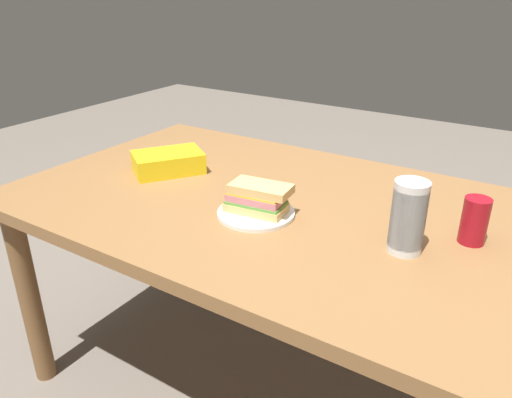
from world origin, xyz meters
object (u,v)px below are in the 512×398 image
(paper_plate, at_px, (256,213))
(chip_bag, at_px, (168,162))
(dining_table, at_px, (295,230))
(soda_can_red, at_px, (475,221))
(sandwich, at_px, (257,198))
(plastic_cup_stack, at_px, (408,217))

(paper_plate, bearing_deg, chip_bag, 164.31)
(paper_plate, bearing_deg, dining_table, 59.85)
(soda_can_red, height_order, chip_bag, soda_can_red)
(sandwich, relative_size, soda_can_red, 1.56)
(plastic_cup_stack, bearing_deg, soda_can_red, 45.88)
(chip_bag, bearing_deg, paper_plate, -70.90)
(chip_bag, bearing_deg, soda_can_red, -52.82)
(dining_table, xyz_separation_m, plastic_cup_stack, (0.35, -0.09, 0.17))
(dining_table, height_order, sandwich, sandwich)
(paper_plate, relative_size, soda_can_red, 1.81)
(soda_can_red, bearing_deg, sandwich, -163.35)
(dining_table, relative_size, soda_can_red, 14.47)
(dining_table, bearing_deg, soda_can_red, 5.96)
(dining_table, distance_m, soda_can_red, 0.50)
(soda_can_red, xyz_separation_m, chip_bag, (-0.99, -0.04, -0.03))
(sandwich, xyz_separation_m, soda_can_red, (0.54, 0.16, 0.01))
(dining_table, relative_size, plastic_cup_stack, 9.54)
(soda_can_red, bearing_deg, paper_plate, -163.23)
(plastic_cup_stack, bearing_deg, sandwich, -176.20)
(dining_table, distance_m, chip_bag, 0.52)
(chip_bag, bearing_deg, dining_table, -56.23)
(dining_table, bearing_deg, paper_plate, -120.15)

